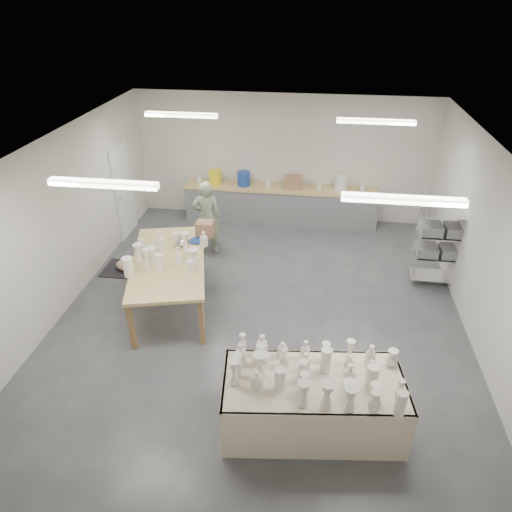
# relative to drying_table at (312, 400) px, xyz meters

# --- Properties ---
(room) EXTENTS (8.00, 8.02, 3.00)m
(room) POSITION_rel_drying_table_xyz_m (-1.05, 2.42, 1.60)
(room) COLOR #424449
(room) RESTS_ON ground
(back_counter) EXTENTS (4.60, 0.60, 1.24)m
(back_counter) POSITION_rel_drying_table_xyz_m (-0.96, 6.01, 0.03)
(back_counter) COLOR tan
(back_counter) RESTS_ON ground
(wire_shelf) EXTENTS (0.88, 0.48, 1.80)m
(wire_shelf) POSITION_rel_drying_table_xyz_m (2.25, 3.73, 0.46)
(wire_shelf) COLOR silver
(wire_shelf) RESTS_ON ground
(drying_table) EXTENTS (2.40, 1.34, 1.18)m
(drying_table) POSITION_rel_drying_table_xyz_m (0.00, 0.00, 0.00)
(drying_table) COLOR olive
(drying_table) RESTS_ON ground
(work_table) EXTENTS (1.79, 2.69, 1.31)m
(work_table) POSITION_rel_drying_table_xyz_m (-2.58, 2.46, 0.48)
(work_table) COLOR tan
(work_table) RESTS_ON ground
(rug) EXTENTS (1.00, 0.70, 0.02)m
(rug) POSITION_rel_drying_table_xyz_m (-3.85, 3.35, -0.44)
(rug) COLOR black
(rug) RESTS_ON ground
(cat) EXTENTS (0.56, 0.48, 0.20)m
(cat) POSITION_rel_drying_table_xyz_m (-3.82, 3.34, -0.33)
(cat) COLOR white
(cat) RESTS_ON rug
(potter) EXTENTS (0.64, 0.47, 1.64)m
(potter) POSITION_rel_drying_table_xyz_m (-2.37, 4.31, 0.37)
(potter) COLOR gray
(potter) RESTS_ON ground
(red_stool) EXTENTS (0.39, 0.39, 0.32)m
(red_stool) POSITION_rel_drying_table_xyz_m (-2.37, 4.58, -0.17)
(red_stool) COLOR #AA1824
(red_stool) RESTS_ON ground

